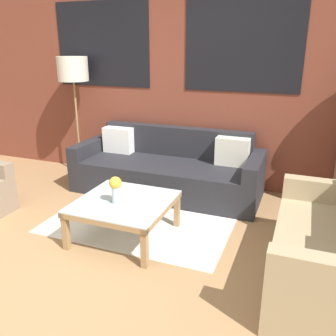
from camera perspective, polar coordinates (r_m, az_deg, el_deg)
name	(u,v)px	position (r m, az deg, el deg)	size (l,w,h in m)	color
ground_plane	(62,271)	(3.20, -16.64, -15.57)	(16.00, 16.00, 0.00)	#9E754C
wall_back_brick	(168,76)	(4.80, 0.08, 14.53)	(8.40, 0.09, 2.80)	brown
rug	(149,213)	(4.02, -3.14, -7.27)	(1.91, 1.66, 0.00)	silver
couch_dark	(168,171)	(4.52, -0.05, -0.43)	(2.34, 0.88, 0.78)	#232328
settee_vintage	(336,251)	(3.03, 25.33, -11.92)	(0.80, 1.49, 0.92)	tan
coffee_table	(124,206)	(3.44, -7.05, -6.07)	(0.86, 0.86, 0.39)	silver
floor_lamp	(73,73)	(5.11, -14.99, 14.49)	(0.41, 0.41, 1.65)	olive
flower_vase	(116,187)	(3.31, -8.41, -3.11)	(0.12, 0.12, 0.26)	#ADBCC6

